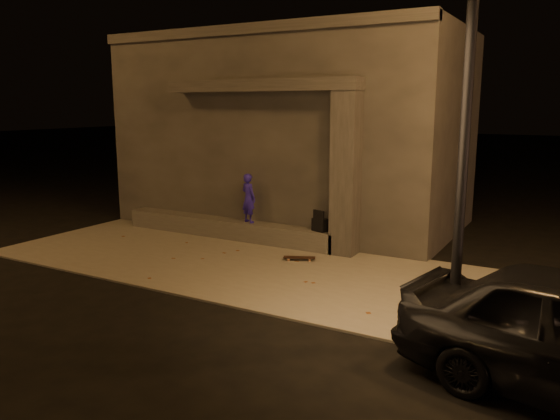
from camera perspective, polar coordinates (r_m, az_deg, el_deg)
The scene contains 10 objects.
ground at distance 10.21m, azimuth -10.72°, elevation -8.34°, with size 120.00×120.00×0.00m, color black.
sidewalk at distance 11.72m, azimuth -4.39°, elevation -5.54°, with size 11.00×4.40×0.04m, color slate.
building at distance 15.63m, azimuth 1.68°, elevation 8.26°, with size 9.00×5.10×5.22m.
ledge at distance 13.88m, azimuth -5.52°, elevation -1.90°, with size 6.00×0.55×0.45m, color #4A4843.
column at distance 12.07m, azimuth 6.91°, elevation 3.73°, with size 0.55×0.55×3.60m, color #322F2E.
canopy at distance 13.03m, azimuth -1.99°, elevation 12.88°, with size 5.00×0.70×0.28m, color #322F2E.
skateboarder at distance 13.36m, azimuth -3.30°, elevation 1.25°, with size 0.44×0.29×1.21m, color #2619A6.
backpack at distance 12.51m, azimuth 4.25°, elevation -1.44°, with size 0.41×0.33×0.50m.
skateboard at distance 11.79m, azimuth 2.03°, elevation -5.00°, with size 0.69×0.43×0.07m.
street_lamp_0 at distance 7.53m, azimuth 19.27°, elevation 15.70°, with size 0.36×0.36×7.12m.
Camera 1 is at (6.30, -7.31, 3.34)m, focal length 35.00 mm.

